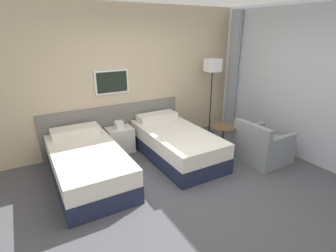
# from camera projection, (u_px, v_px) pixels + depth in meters

# --- Properties ---
(ground_plane) EXTENTS (16.00, 16.00, 0.00)m
(ground_plane) POSITION_uv_depth(u_px,v_px,m) (195.00, 194.00, 3.79)
(ground_plane) COLOR #47474C
(wall_headboard) EXTENTS (10.00, 0.10, 2.70)m
(wall_headboard) POSITION_uv_depth(u_px,v_px,m) (131.00, 81.00, 5.11)
(wall_headboard) COLOR #C6B28E
(wall_headboard) RESTS_ON ground_plane
(wall_window) EXTENTS (0.21, 4.66, 2.70)m
(wall_window) POSITION_uv_depth(u_px,v_px,m) (316.00, 86.00, 4.39)
(wall_window) COLOR white
(wall_window) RESTS_ON ground_plane
(bed_near_door) EXTENTS (0.99, 1.95, 0.65)m
(bed_near_door) POSITION_uv_depth(u_px,v_px,m) (87.00, 164.00, 4.06)
(bed_near_door) COLOR #1E233D
(bed_near_door) RESTS_ON ground_plane
(bed_near_window) EXTENTS (0.99, 1.95, 0.65)m
(bed_near_window) POSITION_uv_depth(u_px,v_px,m) (176.00, 143.00, 4.81)
(bed_near_window) COLOR #1E233D
(bed_near_window) RESTS_ON ground_plane
(nightstand) EXTENTS (0.48, 0.37, 0.62)m
(nightstand) POSITION_uv_depth(u_px,v_px,m) (120.00, 139.00, 5.04)
(nightstand) COLOR beige
(nightstand) RESTS_ON ground_plane
(floor_lamp) EXTENTS (0.28, 0.28, 1.67)m
(floor_lamp) POSITION_uv_depth(u_px,v_px,m) (213.00, 70.00, 5.52)
(floor_lamp) COLOR black
(floor_lamp) RESTS_ON ground_plane
(side_table) EXTENTS (0.47, 0.47, 0.58)m
(side_table) POSITION_uv_depth(u_px,v_px,m) (223.00, 135.00, 4.84)
(side_table) COLOR brown
(side_table) RESTS_ON ground_plane
(armchair) EXTENTS (0.81, 0.77, 0.75)m
(armchair) POSITION_uv_depth(u_px,v_px,m) (262.00, 147.00, 4.68)
(armchair) COLOR gray
(armchair) RESTS_ON ground_plane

